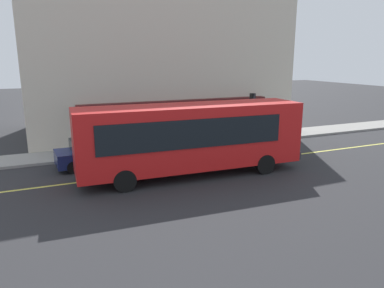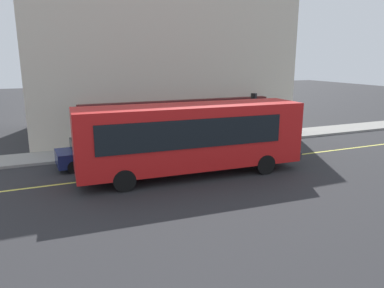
% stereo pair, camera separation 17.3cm
% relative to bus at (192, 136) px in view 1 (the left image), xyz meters
% --- Properties ---
extents(ground, '(120.00, 120.00, 0.00)m').
position_rel_bus_xyz_m(ground, '(-1.03, 1.05, -1.99)').
color(ground, '#28282B').
extents(sidewalk, '(80.00, 2.54, 0.15)m').
position_rel_bus_xyz_m(sidewalk, '(-1.03, 5.92, -1.91)').
color(sidewalk, gray).
rests_on(sidewalk, ground).
extents(lane_centre_stripe, '(36.00, 0.16, 0.01)m').
position_rel_bus_xyz_m(lane_centre_stripe, '(-1.03, 1.05, -1.98)').
color(lane_centre_stripe, '#D8D14C').
rests_on(lane_centre_stripe, ground).
extents(storefront_building, '(19.10, 11.00, 11.57)m').
position_rel_bus_xyz_m(storefront_building, '(1.99, 12.38, 3.79)').
color(storefront_building, beige).
rests_on(storefront_building, ground).
extents(bus, '(11.22, 2.97, 3.50)m').
position_rel_bus_xyz_m(bus, '(0.00, 0.00, 0.00)').
color(bus, red).
rests_on(bus, ground).
extents(traffic_light, '(0.30, 0.52, 3.20)m').
position_rel_bus_xyz_m(traffic_light, '(6.69, 5.13, 0.55)').
color(traffic_light, '#2D2D33').
rests_on(traffic_light, sidewalk).
extents(car_navy, '(4.40, 2.06, 1.52)m').
position_rel_bus_xyz_m(car_navy, '(-4.08, 3.45, -1.24)').
color(car_navy, navy).
rests_on(car_navy, ground).
extents(pedestrian_at_corner, '(0.34, 0.34, 1.82)m').
position_rel_bus_xyz_m(pedestrian_at_corner, '(2.98, 5.69, -0.73)').
color(pedestrian_at_corner, black).
rests_on(pedestrian_at_corner, sidewalk).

